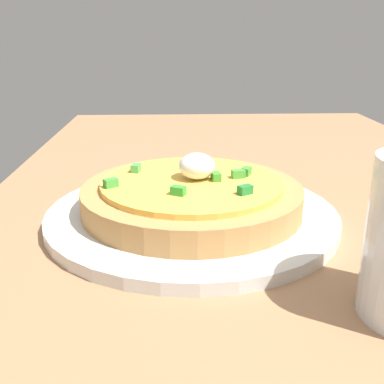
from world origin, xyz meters
The scene contains 3 objects.
dining_table centered at (0.00, 0.00, 1.17)cm, with size 124.45×64.24×2.35cm, color #A77851.
plate centered at (0.46, -8.72, 2.93)cm, with size 28.78×28.78×1.16cm, color silver.
pizza centered at (0.43, -8.71, 5.02)cm, with size 21.69×21.69×5.60cm.
Camera 1 is at (42.92, -10.44, 20.38)cm, focal length 43.22 mm.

